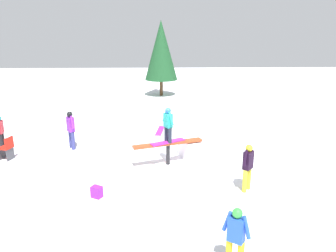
% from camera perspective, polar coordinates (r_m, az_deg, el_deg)
% --- Properties ---
extents(ground_plane, '(60.00, 60.00, 0.00)m').
position_cam_1_polar(ground_plane, '(11.86, -0.00, -6.66)').
color(ground_plane, white).
extents(rail_feature, '(2.50, 1.08, 0.84)m').
position_cam_1_polar(rail_feature, '(11.60, -0.00, -3.44)').
color(rail_feature, black).
rests_on(rail_feature, ground).
extents(snow_kicker_ramp, '(2.19, 2.00, 0.71)m').
position_cam_1_polar(snow_kicker_ramp, '(12.34, 7.00, -4.07)').
color(snow_kicker_ramp, white).
rests_on(snow_kicker_ramp, ground).
extents(main_rider_on_rail, '(1.27, 0.88, 1.25)m').
position_cam_1_polar(main_rider_on_rail, '(11.37, -0.00, 0.05)').
color(main_rider_on_rail, '#CC21A0').
rests_on(main_rider_on_rail, rail_feature).
extents(bystander_black, '(0.45, 0.50, 1.46)m').
position_cam_1_polar(bystander_black, '(10.00, 13.73, -6.63)').
color(bystander_black, gold).
rests_on(bystander_black, ground).
extents(bystander_red, '(0.24, 0.62, 1.37)m').
position_cam_1_polar(bystander_red, '(14.74, -27.17, -0.68)').
color(bystander_red, black).
rests_on(bystander_red, ground).
extents(bystander_purple, '(0.44, 0.61, 1.55)m').
position_cam_1_polar(bystander_purple, '(13.65, -16.56, -0.34)').
color(bystander_purple, navy).
rests_on(bystander_purple, ground).
extents(bystander_blue, '(0.54, 0.41, 1.38)m').
position_cam_1_polar(bystander_blue, '(6.93, 11.74, -18.18)').
color(bystander_blue, yellow).
rests_on(bystander_blue, ground).
extents(loose_snowboard_magenta, '(0.49, 1.53, 0.02)m').
position_cam_1_polar(loose_snowboard_magenta, '(15.60, -1.40, -0.81)').
color(loose_snowboard_magenta, '#CE2699').
rests_on(loose_snowboard_magenta, ground).
extents(folding_chair, '(0.54, 0.54, 0.88)m').
position_cam_1_polar(folding_chair, '(13.51, -26.29, -3.61)').
color(folding_chair, '#3F3F44').
rests_on(folding_chair, ground).
extents(backpack_on_snow, '(0.37, 0.34, 0.34)m').
position_cam_1_polar(backpack_on_snow, '(9.83, -12.30, -11.15)').
color(backpack_on_snow, purple).
rests_on(backpack_on_snow, ground).
extents(pine_tree_near, '(2.32, 2.32, 5.27)m').
position_cam_1_polar(pine_tree_near, '(23.58, -1.21, 13.03)').
color(pine_tree_near, '#4C331E').
rests_on(pine_tree_near, ground).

